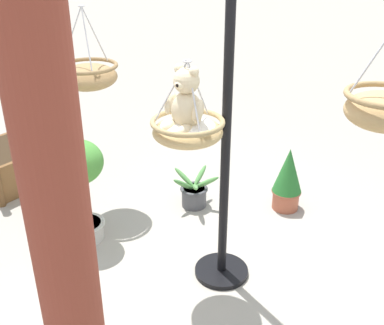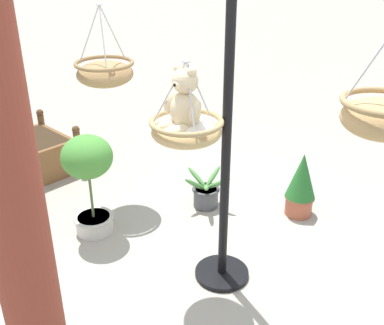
{
  "view_description": "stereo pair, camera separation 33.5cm",
  "coord_description": "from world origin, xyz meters",
  "px_view_note": "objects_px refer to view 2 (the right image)",
  "views": [
    {
      "loc": [
        -1.89,
        2.4,
        2.52
      ],
      "look_at": [
        -0.02,
        0.05,
        1.04
      ],
      "focal_mm": 43.26,
      "sensor_mm": 36.0,
      "label": 1
    },
    {
      "loc": [
        -2.14,
        2.18,
        2.52
      ],
      "look_at": [
        -0.02,
        0.05,
        1.04
      ],
      "focal_mm": 43.26,
      "sensor_mm": 36.0,
      "label": 2
    }
  ],
  "objects_px": {
    "potted_plant_conical_shrub": "(206,193)",
    "teddy_bear": "(184,103)",
    "wooden_planter_box": "(32,155)",
    "potted_plant_tall_leafy": "(301,184)",
    "hanging_basket_with_teddy": "(186,129)",
    "hanging_basket_left_high": "(383,116)",
    "display_pole_central": "(224,203)",
    "greenhouse_pillar_right": "(20,240)",
    "potted_plant_bushy_green": "(89,174)",
    "hanging_basket_right_low": "(105,72)"
  },
  "relations": [
    {
      "from": "hanging_basket_right_low",
      "to": "potted_plant_tall_leafy",
      "type": "relative_size",
      "value": 1.13
    },
    {
      "from": "greenhouse_pillar_right",
      "to": "wooden_planter_box",
      "type": "bearing_deg",
      "value": -25.48
    },
    {
      "from": "potted_plant_bushy_green",
      "to": "teddy_bear",
      "type": "bearing_deg",
      "value": -174.62
    },
    {
      "from": "teddy_bear",
      "to": "hanging_basket_left_high",
      "type": "height_order",
      "value": "hanging_basket_left_high"
    },
    {
      "from": "teddy_bear",
      "to": "potted_plant_tall_leafy",
      "type": "height_order",
      "value": "teddy_bear"
    },
    {
      "from": "teddy_bear",
      "to": "hanging_basket_left_high",
      "type": "distance_m",
      "value": 1.23
    },
    {
      "from": "display_pole_central",
      "to": "hanging_basket_with_teddy",
      "type": "distance_m",
      "value": 0.7
    },
    {
      "from": "potted_plant_conical_shrub",
      "to": "potted_plant_bushy_green",
      "type": "bearing_deg",
      "value": 68.21
    },
    {
      "from": "hanging_basket_with_teddy",
      "to": "potted_plant_tall_leafy",
      "type": "bearing_deg",
      "value": -92.6
    },
    {
      "from": "display_pole_central",
      "to": "teddy_bear",
      "type": "bearing_deg",
      "value": 61.15
    },
    {
      "from": "hanging_basket_right_low",
      "to": "greenhouse_pillar_right",
      "type": "distance_m",
      "value": 2.87
    },
    {
      "from": "wooden_planter_box",
      "to": "potted_plant_bushy_green",
      "type": "distance_m",
      "value": 1.58
    },
    {
      "from": "hanging_basket_with_teddy",
      "to": "teddy_bear",
      "type": "distance_m",
      "value": 0.19
    },
    {
      "from": "teddy_bear",
      "to": "hanging_basket_right_low",
      "type": "distance_m",
      "value": 1.58
    },
    {
      "from": "potted_plant_conical_shrub",
      "to": "teddy_bear",
      "type": "bearing_deg",
      "value": 125.55
    },
    {
      "from": "display_pole_central",
      "to": "potted_plant_tall_leafy",
      "type": "bearing_deg",
      "value": -86.2
    },
    {
      "from": "hanging_basket_with_teddy",
      "to": "hanging_basket_right_low",
      "type": "relative_size",
      "value": 0.77
    },
    {
      "from": "potted_plant_bushy_green",
      "to": "hanging_basket_right_low",
      "type": "bearing_deg",
      "value": -53.37
    },
    {
      "from": "hanging_basket_left_high",
      "to": "greenhouse_pillar_right",
      "type": "distance_m",
      "value": 1.99
    },
    {
      "from": "hanging_basket_with_teddy",
      "to": "hanging_basket_left_high",
      "type": "bearing_deg",
      "value": -159.75
    },
    {
      "from": "display_pole_central",
      "to": "potted_plant_conical_shrub",
      "type": "relative_size",
      "value": 4.45
    },
    {
      "from": "hanging_basket_right_low",
      "to": "potted_plant_tall_leafy",
      "type": "distance_m",
      "value": 2.17
    },
    {
      "from": "teddy_bear",
      "to": "display_pole_central",
      "type": "bearing_deg",
      "value": -118.85
    },
    {
      "from": "greenhouse_pillar_right",
      "to": "potted_plant_bushy_green",
      "type": "distance_m",
      "value": 2.4
    },
    {
      "from": "potted_plant_tall_leafy",
      "to": "teddy_bear",
      "type": "bearing_deg",
      "value": 87.44
    },
    {
      "from": "teddy_bear",
      "to": "greenhouse_pillar_right",
      "type": "height_order",
      "value": "greenhouse_pillar_right"
    },
    {
      "from": "teddy_bear",
      "to": "greenhouse_pillar_right",
      "type": "bearing_deg",
      "value": 113.49
    },
    {
      "from": "teddy_bear",
      "to": "greenhouse_pillar_right",
      "type": "relative_size",
      "value": 0.15
    },
    {
      "from": "hanging_basket_left_high",
      "to": "hanging_basket_right_low",
      "type": "height_order",
      "value": "hanging_basket_left_high"
    },
    {
      "from": "display_pole_central",
      "to": "potted_plant_bushy_green",
      "type": "bearing_deg",
      "value": 16.57
    },
    {
      "from": "hanging_basket_left_high",
      "to": "hanging_basket_right_low",
      "type": "xyz_separation_m",
      "value": [
        2.65,
        0.02,
        -0.26
      ]
    },
    {
      "from": "hanging_basket_with_teddy",
      "to": "potted_plant_conical_shrub",
      "type": "height_order",
      "value": "hanging_basket_with_teddy"
    },
    {
      "from": "hanging_basket_left_high",
      "to": "potted_plant_conical_shrub",
      "type": "height_order",
      "value": "hanging_basket_left_high"
    },
    {
      "from": "display_pole_central",
      "to": "potted_plant_bushy_green",
      "type": "height_order",
      "value": "display_pole_central"
    },
    {
      "from": "hanging_basket_with_teddy",
      "to": "potted_plant_tall_leafy",
      "type": "distance_m",
      "value": 1.79
    },
    {
      "from": "hanging_basket_with_teddy",
      "to": "potted_plant_conical_shrub",
      "type": "bearing_deg",
      "value": -53.82
    },
    {
      "from": "greenhouse_pillar_right",
      "to": "potted_plant_conical_shrub",
      "type": "xyz_separation_m",
      "value": [
        1.33,
        -2.45,
        -1.34
      ]
    },
    {
      "from": "teddy_bear",
      "to": "potted_plant_bushy_green",
      "type": "distance_m",
      "value": 1.44
    },
    {
      "from": "hanging_basket_left_high",
      "to": "wooden_planter_box",
      "type": "bearing_deg",
      "value": 5.39
    },
    {
      "from": "wooden_planter_box",
      "to": "potted_plant_tall_leafy",
      "type": "xyz_separation_m",
      "value": [
        -2.71,
        -1.43,
        0.11
      ]
    },
    {
      "from": "wooden_planter_box",
      "to": "potted_plant_bushy_green",
      "type": "xyz_separation_m",
      "value": [
        -1.52,
        0.19,
        0.39
      ]
    },
    {
      "from": "hanging_basket_left_high",
      "to": "potted_plant_bushy_green",
      "type": "height_order",
      "value": "hanging_basket_left_high"
    },
    {
      "from": "display_pole_central",
      "to": "potted_plant_conical_shrub",
      "type": "bearing_deg",
      "value": -39.55
    },
    {
      "from": "teddy_bear",
      "to": "hanging_basket_with_teddy",
      "type": "bearing_deg",
      "value": -90.0
    },
    {
      "from": "greenhouse_pillar_right",
      "to": "potted_plant_bushy_green",
      "type": "bearing_deg",
      "value": -37.94
    },
    {
      "from": "potted_plant_conical_shrub",
      "to": "hanging_basket_with_teddy",
      "type": "bearing_deg",
      "value": 126.18
    },
    {
      "from": "teddy_bear",
      "to": "wooden_planter_box",
      "type": "bearing_deg",
      "value": -1.87
    },
    {
      "from": "display_pole_central",
      "to": "potted_plant_tall_leafy",
      "type": "relative_size",
      "value": 3.43
    },
    {
      "from": "hanging_basket_left_high",
      "to": "potted_plant_tall_leafy",
      "type": "xyz_separation_m",
      "value": [
        1.07,
        -1.07,
        -1.28
      ]
    },
    {
      "from": "potted_plant_tall_leafy",
      "to": "potted_plant_bushy_green",
      "type": "bearing_deg",
      "value": 53.75
    }
  ]
}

